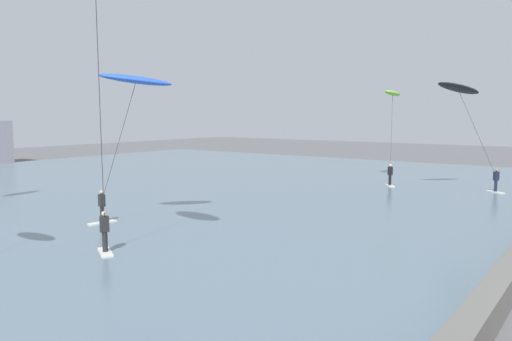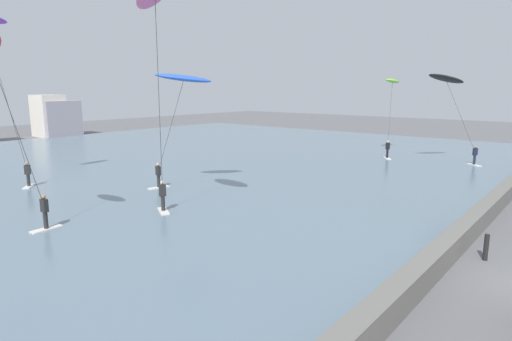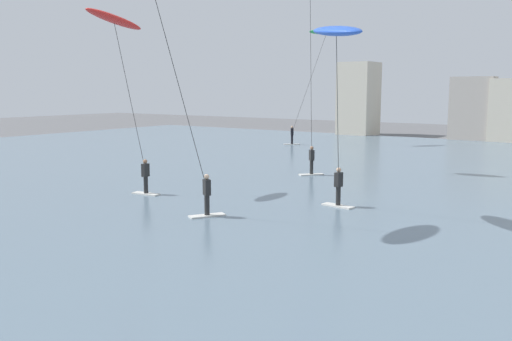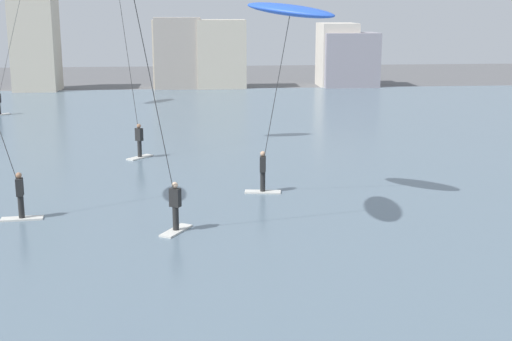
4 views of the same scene
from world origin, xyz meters
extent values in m
cube|color=slate|center=(0.00, 29.98, 0.05)|extent=(84.00, 52.00, 0.10)
cube|color=beige|center=(-14.25, 56.45, 3.90)|extent=(3.57, 3.80, 7.80)
cube|color=beige|center=(-3.25, 58.01, 2.95)|extent=(2.63, 2.29, 5.91)
cube|color=#A89E93|center=(-2.39, 56.52, 3.07)|extent=(3.97, 2.00, 6.13)
cube|color=beige|center=(1.37, 56.78, 2.97)|extent=(4.18, 2.86, 5.93)
cube|color=beige|center=(11.80, 57.83, 2.80)|extent=(3.23, 3.97, 5.59)
cube|color=gray|center=(12.72, 56.92, 2.40)|extent=(4.83, 3.59, 4.79)
cube|color=silver|center=(-3.86, 28.05, 0.13)|extent=(1.25, 1.35, 0.06)
cylinder|color=black|center=(-3.86, 28.05, 0.55)|extent=(0.20, 0.20, 0.78)
cube|color=black|center=(-3.86, 28.05, 1.24)|extent=(0.40, 0.39, 0.60)
sphere|color=#9E7051|center=(-3.86, 28.05, 1.65)|extent=(0.20, 0.20, 0.20)
cylinder|color=#333333|center=(-4.41, 28.79, 5.89)|extent=(1.14, 1.52, 9.41)
cube|color=silver|center=(-1.96, 16.63, 0.13)|extent=(1.08, 1.43, 0.06)
cylinder|color=black|center=(-1.96, 16.63, 0.55)|extent=(0.20, 0.20, 0.78)
cube|color=black|center=(-1.96, 16.63, 1.24)|extent=(0.40, 0.36, 0.60)
sphere|color=beige|center=(-1.96, 16.63, 1.65)|extent=(0.20, 0.20, 0.20)
cylinder|color=#333333|center=(-2.68, 15.69, 5.79)|extent=(1.47, 1.90, 9.21)
cube|color=silver|center=(1.32, 21.18, 0.13)|extent=(1.45, 0.65, 0.06)
cylinder|color=black|center=(1.32, 21.18, 0.55)|extent=(0.20, 0.20, 0.78)
cube|color=black|center=(1.32, 21.18, 1.24)|extent=(0.27, 0.37, 0.60)
sphere|color=tan|center=(1.32, 21.18, 1.65)|extent=(0.20, 0.20, 0.20)
cylinder|color=#333333|center=(1.69, 20.24, 4.05)|extent=(0.76, 1.91, 5.73)
ellipsoid|color=blue|center=(2.05, 19.30, 7.06)|extent=(3.38, 2.93, 0.83)
cube|color=silver|center=(-7.22, 18.45, 0.13)|extent=(1.43, 0.56, 0.06)
cylinder|color=black|center=(-7.22, 18.45, 0.55)|extent=(0.20, 0.20, 0.78)
cube|color=black|center=(-7.22, 18.45, 1.24)|extent=(0.25, 0.36, 0.60)
sphere|color=#9E7051|center=(-7.22, 18.45, 1.65)|extent=(0.20, 0.20, 0.20)
cube|color=silver|center=(-13.96, 42.33, 0.13)|extent=(1.36, 1.24, 0.06)
cylinder|color=#333333|center=(-12.96, 43.49, 5.46)|extent=(2.03, 2.35, 8.56)
camera|label=1|loc=(-13.76, 0.85, 5.43)|focal=34.96mm
camera|label=2|loc=(-15.71, -0.88, 6.46)|focal=30.17mm
camera|label=3|loc=(11.67, 0.63, 4.96)|focal=39.04mm
camera|label=4|loc=(-1.43, -5.33, 7.28)|focal=49.70mm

